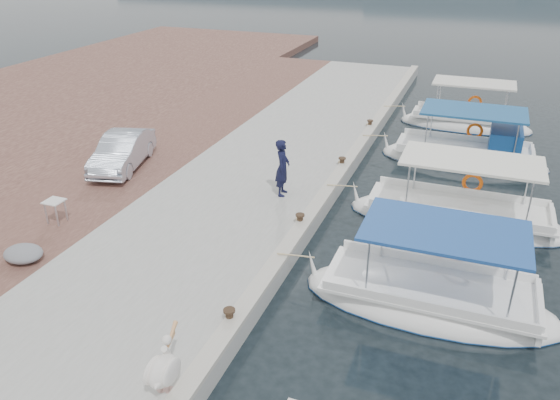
% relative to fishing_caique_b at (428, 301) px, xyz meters
% --- Properties ---
extents(ground, '(400.00, 400.00, 0.00)m').
position_rel_fishing_caique_b_xyz_m(ground, '(-3.79, 0.59, -0.12)').
color(ground, black).
rests_on(ground, ground).
extents(concrete_quay, '(6.00, 40.00, 0.50)m').
position_rel_fishing_caique_b_xyz_m(concrete_quay, '(-6.79, 5.59, 0.13)').
color(concrete_quay, '#989993').
rests_on(concrete_quay, ground).
extents(quay_curb, '(0.44, 40.00, 0.12)m').
position_rel_fishing_caique_b_xyz_m(quay_curb, '(-4.01, 5.59, 0.44)').
color(quay_curb, '#AFAA9B').
rests_on(quay_curb, concrete_quay).
extents(cobblestone_strip, '(4.00, 40.00, 0.50)m').
position_rel_fishing_caique_b_xyz_m(cobblestone_strip, '(-11.79, 5.59, 0.13)').
color(cobblestone_strip, brown).
rests_on(cobblestone_strip, ground).
extents(fishing_caique_b, '(6.41, 2.58, 2.83)m').
position_rel_fishing_caique_b_xyz_m(fishing_caique_b, '(0.00, 0.00, 0.00)').
color(fishing_caique_b, white).
rests_on(fishing_caique_b, ground).
extents(fishing_caique_c, '(7.07, 2.36, 2.83)m').
position_rel_fishing_caique_b_xyz_m(fishing_caique_c, '(0.33, 4.85, -0.00)').
color(fishing_caique_c, white).
rests_on(fishing_caique_c, ground).
extents(fishing_caique_d, '(6.66, 2.59, 2.83)m').
position_rel_fishing_caique_b_xyz_m(fishing_caique_d, '(0.23, 10.42, 0.07)').
color(fishing_caique_d, white).
rests_on(fishing_caique_d, ground).
extents(fishing_caique_e, '(6.22, 2.19, 2.83)m').
position_rel_fishing_caique_b_xyz_m(fishing_caique_e, '(-0.10, 15.22, 0.00)').
color(fishing_caique_e, white).
rests_on(fishing_caique_e, ground).
extents(mooring_bollards, '(0.28, 20.28, 0.33)m').
position_rel_fishing_caique_b_xyz_m(mooring_bollards, '(-4.14, 2.09, 0.57)').
color(mooring_bollards, black).
rests_on(mooring_bollards, concrete_quay).
extents(pelican, '(0.62, 1.36, 1.05)m').
position_rel_fishing_caique_b_xyz_m(pelican, '(-4.40, -5.26, 0.92)').
color(pelican, tan).
rests_on(pelican, concrete_quay).
extents(fisherman, '(0.57, 0.77, 1.95)m').
position_rel_fishing_caique_b_xyz_m(fisherman, '(-5.39, 3.89, 1.35)').
color(fisherman, black).
rests_on(fisherman, concrete_quay).
extents(parked_car, '(2.27, 4.10, 1.28)m').
position_rel_fishing_caique_b_xyz_m(parked_car, '(-11.88, 4.04, 1.02)').
color(parked_car, silver).
rests_on(parked_car, cobblestone_strip).
extents(tarp_bundle, '(1.10, 0.90, 0.40)m').
position_rel_fishing_caique_b_xyz_m(tarp_bundle, '(-10.49, -2.51, 0.58)').
color(tarp_bundle, slate).
rests_on(tarp_bundle, cobblestone_strip).
extents(folding_table, '(0.55, 0.55, 0.73)m').
position_rel_fishing_caique_b_xyz_m(folding_table, '(-11.16, -0.44, 0.90)').
color(folding_table, silver).
rests_on(folding_table, cobblestone_strip).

